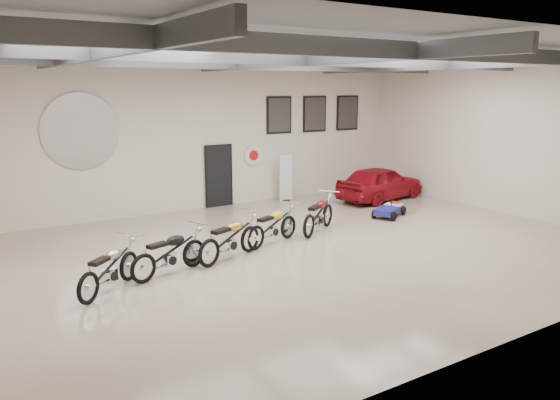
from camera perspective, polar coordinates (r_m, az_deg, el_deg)
floor at (r=14.04m, az=2.65°, el=-5.24°), size 16.00×12.00×0.01m
ceiling at (r=13.46m, az=2.86°, el=15.58°), size 16.00×12.00×0.01m
back_wall at (r=18.72m, az=-7.99°, el=6.72°), size 16.00×0.02×5.00m
right_wall at (r=19.26m, az=22.68°, el=6.07°), size 0.02×12.00×5.00m
ceiling_beams at (r=13.45m, az=2.84°, el=14.51°), size 15.80×11.80×0.32m
door at (r=19.06m, az=-6.44°, el=2.45°), size 0.92×0.08×2.10m
logo_plaque at (r=17.37m, az=-20.10°, el=6.74°), size 2.30×0.06×1.16m
poster_left at (r=20.08m, az=-0.10°, el=8.88°), size 1.05×0.08×1.35m
poster_mid at (r=20.98m, az=3.64°, el=8.97°), size 1.05×0.08×1.35m
poster_right at (r=21.96m, az=7.05°, el=9.03°), size 1.05×0.08×1.35m
oil_sign at (r=19.62m, az=-2.80°, el=4.69°), size 0.72×0.10×0.72m
banner_stand at (r=19.93m, az=0.62°, el=2.43°), size 0.51×0.30×1.76m
motorcycle_silver at (r=11.64m, az=-17.43°, el=-6.73°), size 1.91×1.74×1.03m
motorcycle_black at (r=12.32m, az=-11.50°, el=-5.35°), size 2.11×1.21×1.05m
motorcycle_gold at (r=13.19m, az=-5.23°, el=-3.93°), size 2.19×1.36×1.09m
motorcycle_yellow at (r=14.42m, az=-0.78°, el=-2.64°), size 2.07×1.26×1.03m
motorcycle_red at (r=15.64m, az=4.04°, el=-1.43°), size 2.11×1.66×1.09m
go_kart at (r=17.97m, az=11.50°, el=-0.72°), size 1.79×1.37×0.59m
vintage_car at (r=20.42m, az=10.42°, el=1.78°), size 2.11×3.94×1.27m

